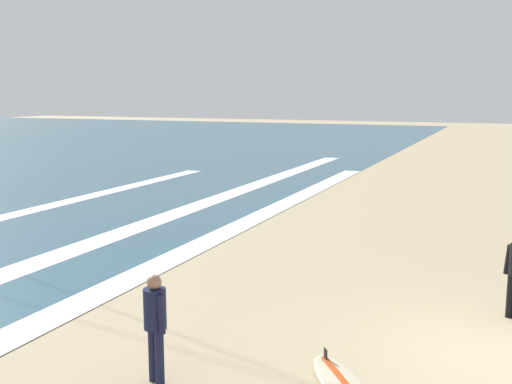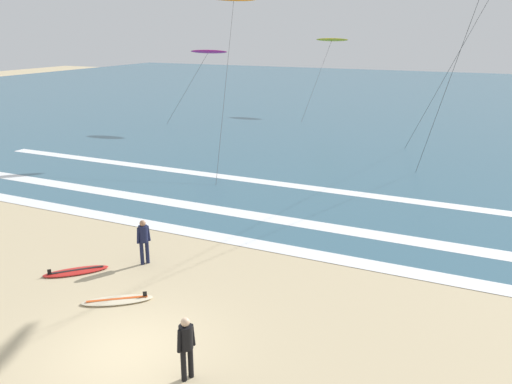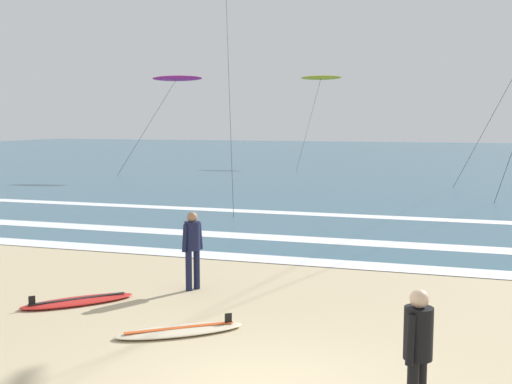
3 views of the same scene
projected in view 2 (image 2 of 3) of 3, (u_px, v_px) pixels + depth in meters
The scene contains 12 objects.
ground_plane at pixel (129, 351), 13.22m from camera, with size 160.00×160.00×0.00m, color tan.
ocean_surface at pixel (424, 102), 58.35m from camera, with size 140.00×90.00×0.01m, color #386075.
wave_foam_shoreline at pixel (260, 245), 19.69m from camera, with size 43.00×0.86×0.01m, color white.
wave_foam_mid_break at pixel (314, 225), 21.65m from camera, with size 52.70×0.95×0.01m, color white.
wave_foam_outer_break at pixel (296, 186), 27.04m from camera, with size 39.69×0.81×0.01m, color white.
surfer_left_far at pixel (186, 343), 11.91m from camera, with size 0.32×0.51×1.60m.
surfer_left_near at pixel (144, 238), 17.87m from camera, with size 0.33×0.48×1.60m.
surfboard_right_spare at pixel (117, 300), 15.61m from camera, with size 2.05×1.72×0.25m.
surfboard_left_pile at pixel (76, 271), 17.47m from camera, with size 1.91×1.91×0.25m.
kite_magenta_low_near at pixel (209, 52), 42.44m from camera, with size 5.31×1.73×6.24m.
kite_orange_high_right at pixel (234, 0), 34.03m from camera, with size 5.11×10.97×9.88m.
kite_yellow_far_left at pixel (332, 40), 50.98m from camera, with size 3.23×8.78×6.99m.
Camera 2 is at (7.73, -8.99, 7.81)m, focal length 36.67 mm.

